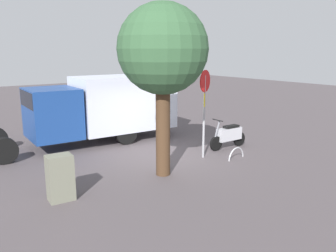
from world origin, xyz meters
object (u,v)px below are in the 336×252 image
(motorcycle, at_px, (229,135))
(utility_cabinet, at_px, (60,178))
(stop_sign, at_px, (205,100))
(bike_rack_hoop, at_px, (236,159))
(street_tree, at_px, (163,51))
(box_truck_near, at_px, (102,105))

(motorcycle, xyz_separation_m, utility_cabinet, (7.00, 0.94, 0.07))
(stop_sign, height_order, utility_cabinet, stop_sign)
(motorcycle, bearing_deg, bike_rack_hoop, 56.26)
(street_tree, bearing_deg, box_truck_near, -93.58)
(street_tree, distance_m, bike_rack_hoop, 4.79)
(street_tree, height_order, bike_rack_hoop, street_tree)
(motorcycle, bearing_deg, utility_cabinet, 8.51)
(stop_sign, distance_m, street_tree, 2.81)
(box_truck_near, bearing_deg, stop_sign, 116.53)
(motorcycle, bearing_deg, street_tree, 14.77)
(stop_sign, xyz_separation_m, utility_cabinet, (5.38, 0.59, -1.47))
(box_truck_near, relative_size, motorcycle, 4.16)
(box_truck_near, relative_size, utility_cabinet, 6.35)
(box_truck_near, relative_size, street_tree, 1.47)
(box_truck_near, bearing_deg, motorcycle, 134.66)
(utility_cabinet, height_order, bike_rack_hoop, utility_cabinet)
(motorcycle, xyz_separation_m, stop_sign, (1.62, 0.35, 1.55))
(street_tree, relative_size, bike_rack_hoop, 6.02)
(motorcycle, bearing_deg, stop_sign, 12.98)
(utility_cabinet, bearing_deg, bike_rack_hoop, 177.85)
(stop_sign, distance_m, utility_cabinet, 5.61)
(box_truck_near, height_order, bike_rack_hoop, box_truck_near)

